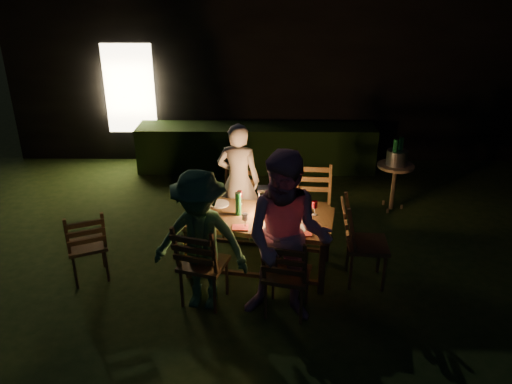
{
  "coord_description": "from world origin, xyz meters",
  "views": [
    {
      "loc": [
        -0.38,
        -4.76,
        3.33
      ],
      "look_at": [
        -0.46,
        0.66,
        0.91
      ],
      "focal_mm": 35.0,
      "sensor_mm": 36.0,
      "label": 1
    }
  ],
  "objects_px": {
    "chair_near_right": "(287,288)",
    "chair_far_right": "(312,221)",
    "dining_table": "(259,222)",
    "bottle_table": "(238,204)",
    "person_opp_right": "(287,239)",
    "lantern": "(264,203)",
    "person_house_side": "(238,181)",
    "chair_spare": "(89,257)",
    "chair_far_left": "(238,216)",
    "bottle_bucket_b": "(400,153)",
    "person_opp_left": "(200,242)",
    "bottle_bucket_a": "(394,155)",
    "chair_end": "(364,257)",
    "side_table": "(395,170)",
    "ice_bucket": "(397,158)",
    "chair_near_left": "(203,277)"
  },
  "relations": [
    {
      "from": "chair_end",
      "to": "bottle_table",
      "type": "height_order",
      "value": "chair_end"
    },
    {
      "from": "lantern",
      "to": "side_table",
      "type": "relative_size",
      "value": 0.49
    },
    {
      "from": "person_house_side",
      "to": "chair_near_left",
      "type": "bearing_deg",
      "value": 89.92
    },
    {
      "from": "side_table",
      "to": "bottle_table",
      "type": "bearing_deg",
      "value": -143.76
    },
    {
      "from": "dining_table",
      "to": "person_opp_right",
      "type": "relative_size",
      "value": 1.0
    },
    {
      "from": "person_opp_right",
      "to": "dining_table",
      "type": "bearing_deg",
      "value": 118.76
    },
    {
      "from": "dining_table",
      "to": "chair_near_right",
      "type": "distance_m",
      "value": 0.95
    },
    {
      "from": "ice_bucket",
      "to": "chair_spare",
      "type": "bearing_deg",
      "value": -154.08
    },
    {
      "from": "person_house_side",
      "to": "lantern",
      "type": "xyz_separation_m",
      "value": [
        0.34,
        -0.85,
        0.08
      ]
    },
    {
      "from": "chair_near_left",
      "to": "bottle_bucket_a",
      "type": "xyz_separation_m",
      "value": [
        2.53,
        2.32,
        0.56
      ]
    },
    {
      "from": "person_house_side",
      "to": "ice_bucket",
      "type": "relative_size",
      "value": 5.22
    },
    {
      "from": "dining_table",
      "to": "chair_far_left",
      "type": "xyz_separation_m",
      "value": [
        -0.29,
        0.84,
        -0.35
      ]
    },
    {
      "from": "person_opp_left",
      "to": "bottle_bucket_a",
      "type": "height_order",
      "value": "person_opp_left"
    },
    {
      "from": "chair_far_right",
      "to": "bottle_bucket_a",
      "type": "xyz_separation_m",
      "value": [
        1.25,
        1.0,
        0.56
      ]
    },
    {
      "from": "dining_table",
      "to": "chair_far_left",
      "type": "bearing_deg",
      "value": 120.38
    },
    {
      "from": "dining_table",
      "to": "person_opp_right",
      "type": "distance_m",
      "value": 0.97
    },
    {
      "from": "ice_bucket",
      "to": "person_house_side",
      "type": "bearing_deg",
      "value": -160.71
    },
    {
      "from": "chair_near_right",
      "to": "person_house_side",
      "type": "distance_m",
      "value": 1.89
    },
    {
      "from": "person_opp_right",
      "to": "person_opp_left",
      "type": "height_order",
      "value": "person_opp_right"
    },
    {
      "from": "chair_near_right",
      "to": "chair_far_right",
      "type": "relative_size",
      "value": 0.96
    },
    {
      "from": "chair_far_right",
      "to": "bottle_table",
      "type": "height_order",
      "value": "chair_far_right"
    },
    {
      "from": "chair_end",
      "to": "person_opp_left",
      "type": "relative_size",
      "value": 0.68
    },
    {
      "from": "ice_bucket",
      "to": "person_opp_right",
      "type": "bearing_deg",
      "value": -123.51
    },
    {
      "from": "chair_far_right",
      "to": "person_opp_right",
      "type": "distance_m",
      "value": 1.7
    },
    {
      "from": "side_table",
      "to": "bottle_bucket_b",
      "type": "distance_m",
      "value": 0.25
    },
    {
      "from": "lantern",
      "to": "chair_near_right",
      "type": "bearing_deg",
      "value": -75.24
    },
    {
      "from": "bottle_bucket_b",
      "to": "chair_near_left",
      "type": "bearing_deg",
      "value": -137.69
    },
    {
      "from": "bottle_bucket_a",
      "to": "bottle_bucket_b",
      "type": "bearing_deg",
      "value": 38.66
    },
    {
      "from": "chair_far_left",
      "to": "bottle_table",
      "type": "relative_size",
      "value": 3.34
    },
    {
      "from": "chair_near_right",
      "to": "person_house_side",
      "type": "relative_size",
      "value": 0.65
    },
    {
      "from": "chair_far_right",
      "to": "bottle_bucket_a",
      "type": "relative_size",
      "value": 3.31
    },
    {
      "from": "chair_far_right",
      "to": "side_table",
      "type": "distance_m",
      "value": 1.69
    },
    {
      "from": "ice_bucket",
      "to": "bottle_bucket_b",
      "type": "height_order",
      "value": "bottle_bucket_b"
    },
    {
      "from": "person_house_side",
      "to": "chair_spare",
      "type": "bearing_deg",
      "value": 44.95
    },
    {
      "from": "chair_far_right",
      "to": "person_house_side",
      "type": "xyz_separation_m",
      "value": [
        -0.97,
        0.24,
        0.46
      ]
    },
    {
      "from": "person_opp_left",
      "to": "bottle_bucket_a",
      "type": "bearing_deg",
      "value": 54.11
    },
    {
      "from": "chair_far_right",
      "to": "lantern",
      "type": "distance_m",
      "value": 1.03
    },
    {
      "from": "chair_far_left",
      "to": "bottle_bucket_a",
      "type": "xyz_separation_m",
      "value": [
        2.23,
        0.8,
        0.59
      ]
    },
    {
      "from": "dining_table",
      "to": "bottle_table",
      "type": "relative_size",
      "value": 6.53
    },
    {
      "from": "chair_end",
      "to": "person_opp_right",
      "type": "bearing_deg",
      "value": -50.84
    },
    {
      "from": "dining_table",
      "to": "person_opp_left",
      "type": "distance_m",
      "value": 0.95
    },
    {
      "from": "chair_far_right",
      "to": "ice_bucket",
      "type": "relative_size",
      "value": 3.53
    },
    {
      "from": "chair_far_right",
      "to": "lantern",
      "type": "relative_size",
      "value": 3.03
    },
    {
      "from": "chair_far_right",
      "to": "person_opp_left",
      "type": "bearing_deg",
      "value": 51.43
    },
    {
      "from": "chair_near_right",
      "to": "bottle_bucket_a",
      "type": "relative_size",
      "value": 3.17
    },
    {
      "from": "bottle_table",
      "to": "bottle_bucket_b",
      "type": "relative_size",
      "value": 0.88
    },
    {
      "from": "dining_table",
      "to": "side_table",
      "type": "distance_m",
      "value": 2.61
    },
    {
      "from": "ice_bucket",
      "to": "lantern",
      "type": "bearing_deg",
      "value": -139.53
    },
    {
      "from": "person_house_side",
      "to": "side_table",
      "type": "xyz_separation_m",
      "value": [
        2.27,
        0.8,
        -0.15
      ]
    },
    {
      "from": "lantern",
      "to": "bottle_bucket_b",
      "type": "distance_m",
      "value": 2.6
    }
  ]
}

